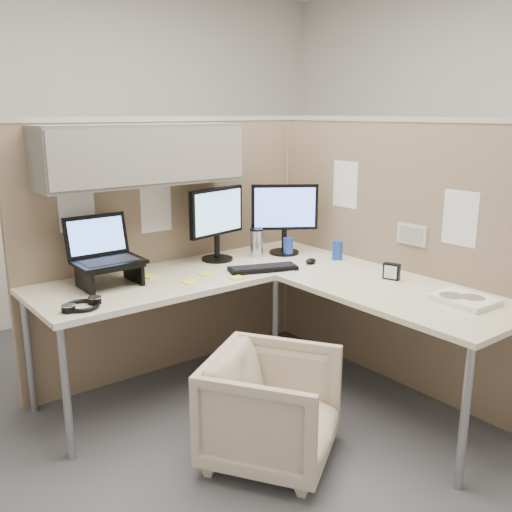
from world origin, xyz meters
TOP-DOWN VIEW (x-y plane):
  - ground at (0.00, 0.00)m, footprint 4.50×4.50m
  - partition_back at (-0.22, 0.83)m, footprint 2.00×0.36m
  - partition_right at (0.90, -0.07)m, footprint 0.07×2.03m
  - desk at (0.12, 0.13)m, footprint 2.00×1.98m
  - office_chair at (-0.27, -0.35)m, footprint 0.78×0.77m
  - monitor_left at (0.13, 0.69)m, footprint 0.44×0.20m
  - monitor_right at (0.58, 0.56)m, footprint 0.39×0.27m
  - laptop_station at (-0.65, 0.62)m, footprint 0.36×0.31m
  - keyboard at (0.21, 0.32)m, footprint 0.43×0.27m
  - mouse at (0.54, 0.26)m, footprint 0.11×0.09m
  - travel_mug at (0.39, 0.61)m, footprint 0.09×0.09m
  - soda_can_green at (0.75, 0.23)m, footprint 0.07×0.07m
  - soda_can_silver at (0.57, 0.50)m, footprint 0.07×0.07m
  - sticky_note_d at (-0.11, 0.46)m, footprint 0.08×0.08m
  - sticky_note_b at (-0.02, 0.28)m, footprint 0.08×0.08m
  - sticky_note_a at (-0.27, 0.37)m, footprint 0.08×0.08m
  - sticky_note_c at (-0.40, 0.62)m, footprint 0.10×0.10m
  - headphones at (-0.91, 0.33)m, footprint 0.21×0.21m
  - paper_stack at (0.63, -0.77)m, footprint 0.24×0.30m
  - desk_clock at (0.67, -0.28)m, footprint 0.06×0.10m

SIDE VIEW (x-z plane):
  - ground at x=0.00m, z-range 0.00..0.00m
  - office_chair at x=-0.27m, z-range 0.00..0.60m
  - desk at x=0.12m, z-range 0.32..1.05m
  - sticky_note_d at x=-0.11m, z-range 0.73..0.74m
  - sticky_note_b at x=-0.02m, z-range 0.73..0.74m
  - sticky_note_a at x=-0.27m, z-range 0.73..0.74m
  - sticky_note_c at x=-0.40m, z-range 0.73..0.74m
  - keyboard at x=0.21m, z-range 0.73..0.75m
  - headphones at x=-0.91m, z-range 0.73..0.76m
  - paper_stack at x=0.63m, z-range 0.73..0.76m
  - mouse at x=0.54m, z-range 0.73..0.76m
  - desk_clock at x=0.67m, z-range 0.73..0.82m
  - soda_can_green at x=0.75m, z-range 0.73..0.85m
  - soda_can_silver at x=0.57m, z-range 0.73..0.85m
  - partition_right at x=0.90m, z-range 0.00..1.63m
  - travel_mug at x=0.39m, z-range 0.73..0.92m
  - laptop_station at x=-0.65m, z-range 0.69..1.06m
  - monitor_left at x=0.13m, z-range 0.77..1.24m
  - monitor_right at x=0.58m, z-range 0.77..1.24m
  - partition_back at x=-0.22m, z-range 0.28..1.91m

